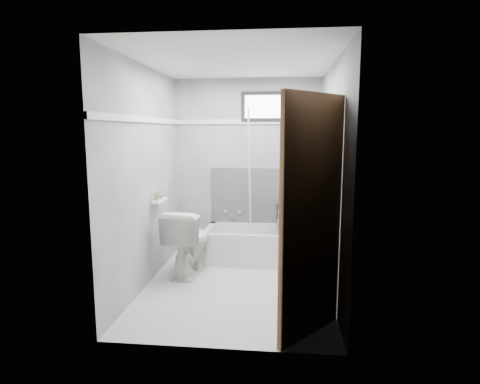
# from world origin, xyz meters

# --- Properties ---
(floor) EXTENTS (2.60, 2.60, 0.00)m
(floor) POSITION_xyz_m (0.00, 0.00, 0.00)
(floor) COLOR white
(floor) RESTS_ON ground
(ceiling) EXTENTS (2.60, 2.60, 0.00)m
(ceiling) POSITION_xyz_m (0.00, 0.00, 2.40)
(ceiling) COLOR silver
(ceiling) RESTS_ON floor
(wall_back) EXTENTS (2.00, 0.02, 2.40)m
(wall_back) POSITION_xyz_m (0.00, 1.30, 1.20)
(wall_back) COLOR slate
(wall_back) RESTS_ON floor
(wall_front) EXTENTS (2.00, 0.02, 2.40)m
(wall_front) POSITION_xyz_m (0.00, -1.30, 1.20)
(wall_front) COLOR slate
(wall_front) RESTS_ON floor
(wall_left) EXTENTS (0.02, 2.60, 2.40)m
(wall_left) POSITION_xyz_m (-1.00, 0.00, 1.20)
(wall_left) COLOR slate
(wall_left) RESTS_ON floor
(wall_right) EXTENTS (0.02, 2.60, 2.40)m
(wall_right) POSITION_xyz_m (1.00, 0.00, 1.20)
(wall_right) COLOR slate
(wall_right) RESTS_ON floor
(bathtub) EXTENTS (1.50, 0.70, 0.42)m
(bathtub) POSITION_xyz_m (0.23, 0.93, 0.21)
(bathtub) COLOR silver
(bathtub) RESTS_ON floor
(office_chair) EXTENTS (0.56, 0.56, 0.94)m
(office_chair) POSITION_xyz_m (0.67, 0.98, 0.59)
(office_chair) COLOR slate
(office_chair) RESTS_ON bathtub
(toilet) EXTENTS (0.53, 0.84, 0.78)m
(toilet) POSITION_xyz_m (-0.62, 0.36, 0.39)
(toilet) COLOR white
(toilet) RESTS_ON floor
(door) EXTENTS (0.78, 0.78, 2.00)m
(door) POSITION_xyz_m (0.98, -1.28, 1.00)
(door) COLOR brown
(door) RESTS_ON floor
(window) EXTENTS (0.66, 0.04, 0.40)m
(window) POSITION_xyz_m (0.25, 1.29, 2.02)
(window) COLOR black
(window) RESTS_ON wall_back
(backerboard) EXTENTS (1.50, 0.02, 0.78)m
(backerboard) POSITION_xyz_m (0.25, 1.29, 0.80)
(backerboard) COLOR #4C4C4F
(backerboard) RESTS_ON wall_back
(trim_back) EXTENTS (2.00, 0.02, 0.06)m
(trim_back) POSITION_xyz_m (0.00, 1.29, 1.82)
(trim_back) COLOR white
(trim_back) RESTS_ON wall_back
(trim_left) EXTENTS (0.02, 2.60, 0.06)m
(trim_left) POSITION_xyz_m (-0.99, 0.00, 1.82)
(trim_left) COLOR white
(trim_left) RESTS_ON wall_left
(pole) EXTENTS (0.02, 0.55, 1.88)m
(pole) POSITION_xyz_m (0.05, 1.06, 1.05)
(pole) COLOR white
(pole) RESTS_ON bathtub
(shelf) EXTENTS (0.10, 0.32, 0.02)m
(shelf) POSITION_xyz_m (-0.93, 0.25, 0.90)
(shelf) COLOR white
(shelf) RESTS_ON wall_left
(soap_bottle_a) EXTENTS (0.06, 0.06, 0.11)m
(soap_bottle_a) POSITION_xyz_m (-0.94, 0.17, 0.97)
(soap_bottle_a) COLOR olive
(soap_bottle_a) RESTS_ON shelf
(soap_bottle_b) EXTENTS (0.09, 0.09, 0.09)m
(soap_bottle_b) POSITION_xyz_m (-0.94, 0.31, 0.96)
(soap_bottle_b) COLOR slate
(soap_bottle_b) RESTS_ON shelf
(faucet) EXTENTS (0.26, 0.10, 0.16)m
(faucet) POSITION_xyz_m (-0.20, 1.27, 0.55)
(faucet) COLOR silver
(faucet) RESTS_ON wall_back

